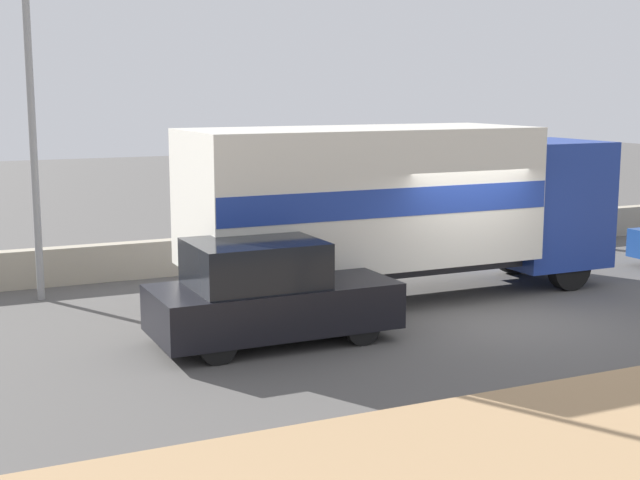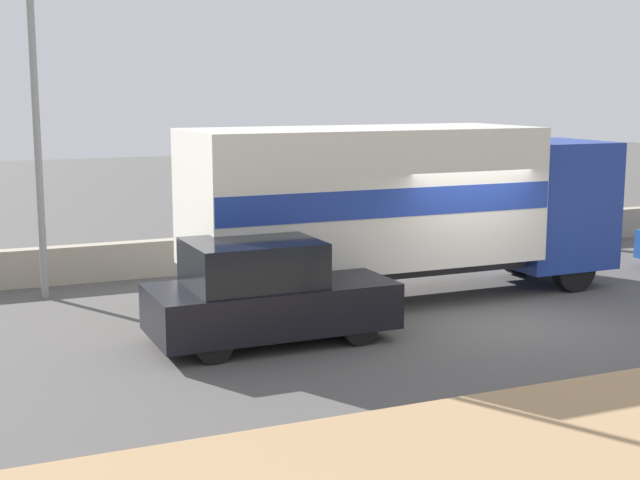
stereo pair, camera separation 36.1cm
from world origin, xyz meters
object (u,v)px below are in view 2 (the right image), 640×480
Objects in this scene: street_lamp at (32,49)px; box_truck at (397,201)px; car_hatchback at (266,294)px; pedestrian at (601,213)px.

street_lamp reaches higher than box_truck.
street_lamp reaches higher than car_hatchback.
street_lamp is 2.15× the size of car_hatchback.
box_truck reaches higher than car_hatchback.
box_truck is at bearing -159.53° from pedestrian.
box_truck is 2.23× the size of car_hatchback.
street_lamp is 4.79× the size of pedestrian.
pedestrian is (7.26, 2.71, -0.99)m from box_truck.
box_truck is (6.13, -2.72, -2.79)m from street_lamp.
street_lamp is 13.92m from pedestrian.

